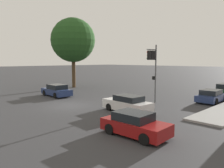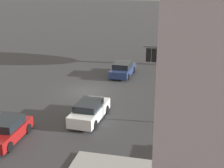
% 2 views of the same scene
% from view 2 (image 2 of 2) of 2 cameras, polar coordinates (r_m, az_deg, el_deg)
% --- Properties ---
extents(ground_plane, '(300.00, 300.00, 0.00)m').
position_cam_2_polar(ground_plane, '(28.14, -4.56, -1.36)').
color(ground_plane, '#333335').
extents(street_tree, '(6.91, 6.91, 10.94)m').
position_cam_2_polar(street_tree, '(36.67, 14.40, 14.61)').
color(street_tree, '#4C3823').
rests_on(street_tree, ground_plane).
extents(traffic_signal, '(0.55, 1.65, 5.85)m').
position_cam_2_polar(traffic_signal, '(20.92, 8.26, 3.68)').
color(traffic_signal, '#515456').
rests_on(traffic_signal, ground_plane).
extents(crossing_car_0, '(4.44, 2.01, 1.40)m').
position_cam_2_polar(crossing_car_0, '(22.26, -4.12, -4.91)').
color(crossing_car_0, silver).
rests_on(crossing_car_0, ground_plane).
extents(crossing_car_1, '(4.48, 2.13, 1.43)m').
position_cam_2_polar(crossing_car_1, '(32.68, 1.97, 2.72)').
color(crossing_car_1, navy).
rests_on(crossing_car_1, ground_plane).
extents(crossing_car_2, '(4.00, 2.02, 1.35)m').
position_cam_2_polar(crossing_car_2, '(20.49, -18.81, -8.10)').
color(crossing_car_2, maroon).
rests_on(crossing_car_2, ground_plane).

